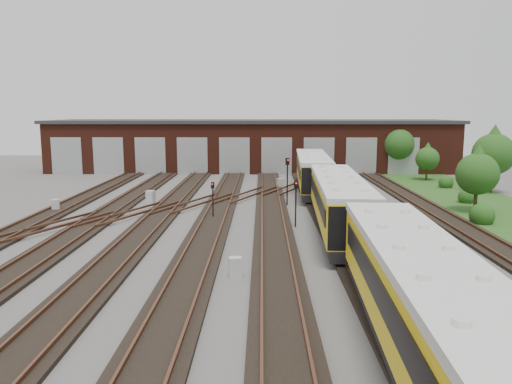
{
  "coord_description": "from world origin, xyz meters",
  "views": [
    {
      "loc": [
        1.28,
        -24.98,
        7.43
      ],
      "look_at": [
        0.87,
        8.58,
        2.0
      ],
      "focal_mm": 35.0,
      "sensor_mm": 36.0,
      "label": 1
    }
  ],
  "objects": [
    {
      "name": "ground",
      "position": [
        0.0,
        0.0,
        0.0
      ],
      "size": [
        120.0,
        120.0,
        0.0
      ],
      "primitive_type": "plane",
      "color": "#4D4A48",
      "rests_on": "ground"
    },
    {
      "name": "track_network",
      "position": [
        -0.17,
        0.59,
        0.11
      ],
      "size": [
        30.4,
        70.0,
        0.33
      ],
      "color": "black",
      "rests_on": "ground"
    },
    {
      "name": "maintenance_shed",
      "position": [
        -0.01,
        39.97,
        3.2
      ],
      "size": [
        51.0,
        12.5,
        6.35
      ],
      "color": "#491C12",
      "rests_on": "ground"
    },
    {
      "name": "grass_verge",
      "position": [
        19.0,
        10.0,
        0.03
      ],
      "size": [
        8.0,
        55.0,
        0.05
      ],
      "primitive_type": "cube",
      "color": "#1F4416",
      "rests_on": "ground"
    },
    {
      "name": "metro_train",
      "position": [
        6.0,
        5.15,
        1.93
      ],
      "size": [
        3.46,
        47.24,
        3.13
      ],
      "rotation": [
        0.0,
        0.0,
        -0.05
      ],
      "color": "black",
      "rests_on": "ground"
    },
    {
      "name": "signal_mast_1",
      "position": [
        -2.14,
        9.11,
        1.67
      ],
      "size": [
        0.25,
        0.23,
        2.6
      ],
      "rotation": [
        0.0,
        0.0,
        -0.27
      ],
      "color": "black",
      "rests_on": "ground"
    },
    {
      "name": "signal_mast_2",
      "position": [
        3.3,
        14.48,
        2.41
      ],
      "size": [
        0.32,
        0.31,
        3.8
      ],
      "rotation": [
        0.0,
        0.0,
        0.41
      ],
      "color": "black",
      "rests_on": "ground"
    },
    {
      "name": "signal_mast_3",
      "position": [
        3.47,
        6.71,
        1.93
      ],
      "size": [
        0.24,
        0.23,
        3.03
      ],
      "rotation": [
        0.0,
        0.0,
        0.06
      ],
      "color": "black",
      "rests_on": "ground"
    },
    {
      "name": "relay_cabinet_0",
      "position": [
        -14.24,
        11.65,
        0.45
      ],
      "size": [
        0.65,
        0.59,
        0.9
      ],
      "primitive_type": "cube",
      "rotation": [
        0.0,
        0.0,
        0.29
      ],
      "color": "#B3B5B9",
      "rests_on": "ground"
    },
    {
      "name": "relay_cabinet_1",
      "position": [
        -7.79,
        14.89,
        0.53
      ],
      "size": [
        0.78,
        0.72,
        1.07
      ],
      "primitive_type": "cube",
      "rotation": [
        0.0,
        0.0,
        -0.33
      ],
      "color": "#B3B5B9",
      "rests_on": "ground"
    },
    {
      "name": "relay_cabinet_2",
      "position": [
        0.08,
        -3.3,
        0.47
      ],
      "size": [
        0.63,
        0.55,
        0.94
      ],
      "primitive_type": "cube",
      "rotation": [
        0.0,
        0.0,
        0.16
      ],
      "color": "#B3B5B9",
      "rests_on": "ground"
    },
    {
      "name": "relay_cabinet_3",
      "position": [
        7.3,
        27.32,
        0.56
      ],
      "size": [
        0.77,
        0.68,
        1.11
      ],
      "primitive_type": "cube",
      "rotation": [
        0.0,
        0.0,
        0.2
      ],
      "color": "#B3B5B9",
      "rests_on": "ground"
    },
    {
      "name": "relay_cabinet_4",
      "position": [
        3.08,
        23.18,
        0.49
      ],
      "size": [
        0.72,
        0.66,
        0.99
      ],
      "primitive_type": "cube",
      "rotation": [
        0.0,
        0.0,
        0.33
      ],
      "color": "#B3B5B9",
      "rests_on": "ground"
    },
    {
      "name": "tree_0",
      "position": [
        17.48,
        34.63,
        4.03
      ],
      "size": [
        3.79,
        3.79,
        6.28
      ],
      "color": "#2F2515",
      "rests_on": "ground"
    },
    {
      "name": "tree_1",
      "position": [
        19.17,
        29.01,
        2.68
      ],
      "size": [
        2.52,
        2.52,
        4.18
      ],
      "color": "#2F2515",
      "rests_on": "ground"
    },
    {
      "name": "tree_2",
      "position": [
        22.39,
        20.66,
        4.05
      ],
      "size": [
        3.8,
        3.8,
        6.3
      ],
      "color": "#2F2515",
      "rests_on": "ground"
    },
    {
      "name": "tree_3",
      "position": [
        17.1,
        11.53,
        3.26
      ],
      "size": [
        3.07,
        3.07,
        5.09
      ],
      "color": "#2F2515",
      "rests_on": "ground"
    },
    {
      "name": "bush_0",
      "position": [
        16.0,
        7.83,
        0.82
      ],
      "size": [
        1.64,
        1.64,
        1.64
      ],
      "primitive_type": "sphere",
      "color": "#1B4614",
      "rests_on": "ground"
    },
    {
      "name": "bush_1",
      "position": [
        18.06,
        15.46,
        0.7
      ],
      "size": [
        1.4,
        1.4,
        1.4
      ],
      "primitive_type": "sphere",
      "color": "#1B4614",
      "rests_on": "ground"
    },
    {
      "name": "bush_2",
      "position": [
        19.36,
        23.69,
        0.71
      ],
      "size": [
        1.41,
        1.41,
        1.41
      ],
      "primitive_type": "sphere",
      "color": "#1B4614",
      "rests_on": "ground"
    }
  ]
}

